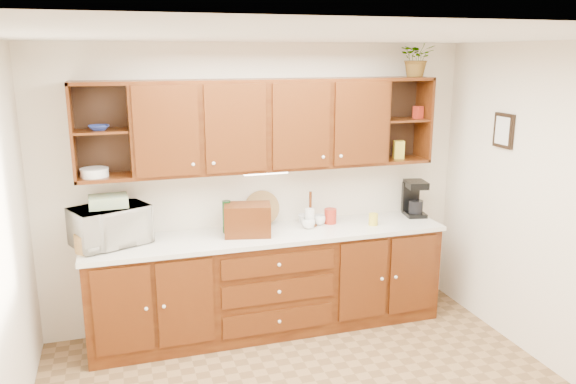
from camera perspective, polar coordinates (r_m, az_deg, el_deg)
ceiling at (r=3.44m, az=4.44°, el=15.47°), size 4.00×4.00×0.00m
back_wall at (r=5.24m, az=-2.85°, el=0.61°), size 4.00×0.00×4.00m
base_cabinets at (r=5.23m, az=-1.91°, el=-9.21°), size 3.20×0.60×0.90m
countertop at (r=5.06m, az=-1.93°, el=-4.35°), size 3.24×0.64×0.04m
upper_cabinets at (r=4.99m, az=-2.36°, el=6.85°), size 3.20×0.33×0.80m
undercabinet_light at (r=5.00m, az=-2.26°, el=1.97°), size 0.40×0.05×0.02m
framed_picture at (r=5.26m, az=21.07°, el=5.84°), size 0.03×0.24×0.30m
wicker_basket at (r=4.84m, az=-19.50°, el=-4.82°), size 0.25×0.25×0.15m
microwave at (r=4.92m, az=-17.61°, el=-3.27°), size 0.71×0.61×0.33m
towel_stack at (r=4.87m, az=-17.79°, el=-0.90°), size 0.32×0.24×0.09m
wine_bottle at (r=5.03m, az=-6.26°, el=-2.52°), size 0.09×0.09×0.30m
woven_tray at (r=5.28m, az=-2.65°, el=-3.24°), size 0.34×0.13×0.32m
bread_box at (r=4.95m, az=-4.13°, el=-2.83°), size 0.45×0.33×0.28m
mug_tree at (r=5.24m, az=2.27°, el=-2.90°), size 0.25×0.27×0.33m
canister_red at (r=5.32m, az=4.33°, el=-2.46°), size 0.12×0.12×0.14m
canister_white at (r=5.17m, az=2.21°, el=-2.69°), size 0.10×0.10×0.18m
canister_yellow at (r=5.31m, az=8.66°, el=-2.76°), size 0.09×0.09×0.11m
coffee_maker at (r=5.68m, az=12.68°, el=-0.66°), size 0.23×0.27×0.35m
bowl_stack at (r=4.80m, az=-18.66°, el=6.20°), size 0.18×0.18×0.04m
plate_stack at (r=4.87m, az=-19.07°, el=1.90°), size 0.27×0.27×0.07m
pantry_box_yellow at (r=5.49m, az=11.18°, el=4.23°), size 0.11×0.10×0.17m
pantry_box_red at (r=5.53m, az=13.08°, el=7.89°), size 0.09×0.09×0.12m
potted_plant at (r=5.45m, az=13.00°, el=13.17°), size 0.40×0.38×0.35m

